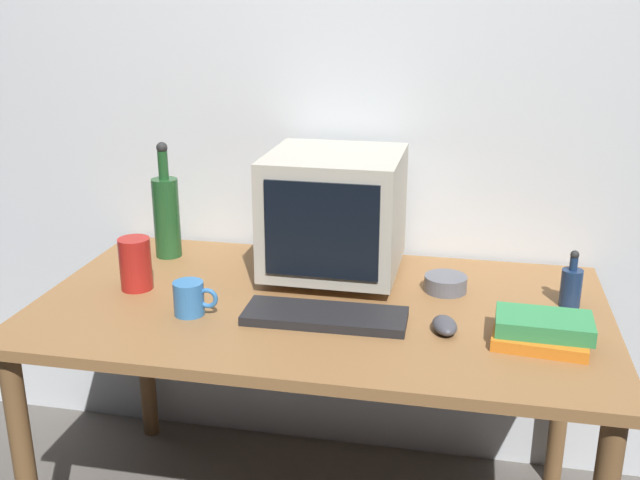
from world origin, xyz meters
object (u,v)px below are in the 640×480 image
mug (190,298)px  cd_spindle (446,283)px  bottle_tall (166,214)px  computer_mouse (445,325)px  book_stack (542,331)px  crt_monitor (334,213)px  keyboard (325,316)px  bottle_short (571,286)px  metal_canister (135,264)px

mug → cd_spindle: mug is taller
bottle_tall → cd_spindle: (0.88, -0.12, -0.12)m
computer_mouse → mug: size_ratio=0.83×
book_stack → mug: 0.89m
crt_monitor → mug: bearing=-131.9°
bottle_tall → mug: bearing=-60.7°
computer_mouse → book_stack: size_ratio=0.42×
keyboard → computer_mouse: size_ratio=4.20×
bottle_short → mug: size_ratio=1.32×
keyboard → cd_spindle: size_ratio=3.50×
computer_mouse → bottle_short: (0.32, 0.23, 0.04)m
crt_monitor → computer_mouse: 0.50m
crt_monitor → computer_mouse: bearing=-43.7°
computer_mouse → metal_canister: bearing=159.2°
computer_mouse → crt_monitor: bearing=122.8°
keyboard → metal_canister: size_ratio=2.80×
keyboard → bottle_short: size_ratio=2.65×
bottle_short → book_stack: bearing=-110.2°
bottle_short → keyboard: bearing=-160.4°
book_stack → mug: (-0.89, -0.01, 0.01)m
metal_canister → cd_spindle: bearing=10.4°
bottle_short → book_stack: 0.26m
bottle_tall → cd_spindle: bottle_tall is taller
keyboard → metal_canister: (-0.57, 0.10, 0.06)m
bottle_short → book_stack: bottle_short is taller
crt_monitor → metal_canister: size_ratio=2.61×
cd_spindle → keyboard: bearing=-138.3°
computer_mouse → bottle_tall: size_ratio=0.27×
mug → cd_spindle: 0.71m
bottle_tall → mug: size_ratio=3.07×
computer_mouse → bottle_tall: bottle_tall is taller
crt_monitor → computer_mouse: size_ratio=3.91×
crt_monitor → cd_spindle: bearing=-9.7°
crt_monitor → cd_spindle: size_ratio=3.26×
bottle_short → mug: 1.01m
bottle_tall → metal_canister: 0.29m
bottle_tall → bottle_short: size_ratio=2.33×
bottle_short → metal_canister: 1.20m
cd_spindle → metal_canister: (-0.86, -0.16, 0.05)m
mug → metal_canister: metal_canister is taller
mug → bottle_short: bearing=14.7°
mug → crt_monitor: bearing=48.1°
book_stack → metal_canister: 1.11m
bottle_tall → crt_monitor: bearing=-6.5°
mug → bottle_tall: bearing=119.3°
bottle_short → computer_mouse: bearing=-144.4°
bottle_tall → book_stack: (1.12, -0.41, -0.11)m
book_stack → computer_mouse: bearing=175.9°
cd_spindle → metal_canister: 0.88m
crt_monitor → bottle_tall: crt_monitor is taller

